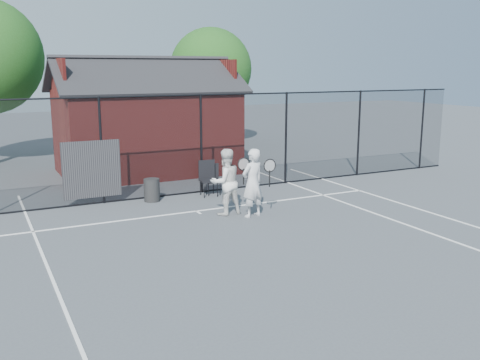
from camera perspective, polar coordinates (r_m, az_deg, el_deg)
name	(u,v)px	position (r m, az deg, el deg)	size (l,w,h in m)	color
ground	(248,243)	(11.74, 0.87, -6.78)	(80.00, 80.00, 0.00)	#484C52
court_lines	(279,262)	(10.66, 4.20, -8.76)	(11.02, 18.00, 0.01)	white
fence	(160,149)	(15.80, -8.53, 3.33)	(22.04, 3.00, 3.00)	black
clubhouse	(146,128)	(19.81, -9.98, 5.45)	(6.50, 4.36, 4.19)	maroon
tree_right	(211,69)	(26.59, -3.13, 11.73)	(3.97, 3.97, 5.70)	#312113
player_front	(253,183)	(13.60, 1.36, -0.31)	(0.83, 0.66, 1.77)	silver
player_back	(226,182)	(13.82, -1.54, -0.20)	(0.95, 0.71, 1.73)	silver
chair_left	(213,180)	(16.14, -2.90, 0.02)	(0.43, 0.45, 0.90)	black
chair_right	(209,179)	(15.93, -3.36, 0.11)	(0.50, 0.52, 1.03)	black
waste_bin	(152,190)	(15.51, -9.39, -1.07)	(0.45, 0.45, 0.66)	black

